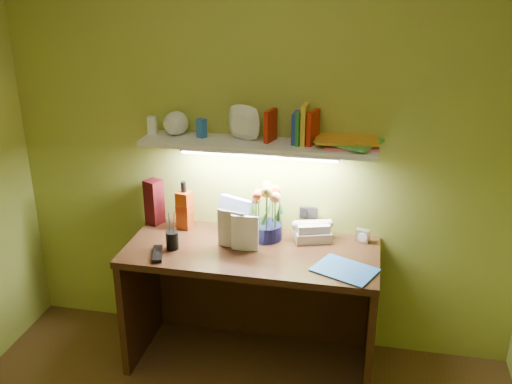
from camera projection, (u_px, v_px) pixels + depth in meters
desk at (251, 307)px, 3.29m from camera, size 1.40×0.60×0.75m
flower_bouquet at (267, 213)px, 3.22m from camera, size 0.23×0.23×0.32m
telephone at (312, 230)px, 3.24m from camera, size 0.24×0.20×0.12m
desk_clock at (363, 236)px, 3.22m from camera, size 0.08×0.05×0.07m
whisky_bottle at (184, 205)px, 3.36m from camera, size 0.09×0.09×0.29m
whisky_box at (154, 202)px, 3.43m from camera, size 0.12×0.12×0.28m
pen_cup at (172, 235)px, 3.13m from camera, size 0.08×0.08×0.17m
art_card at (236, 216)px, 3.30m from camera, size 0.22×0.13×0.22m
tv_remote at (158, 254)px, 3.08m from camera, size 0.11×0.19×0.02m
blue_folder at (345, 270)px, 2.93m from camera, size 0.37×0.33×0.01m
desk_book_a at (218, 227)px, 3.16m from camera, size 0.16×0.06×0.22m
desk_book_b at (231, 232)px, 3.11m from camera, size 0.15×0.02×0.21m
wall_shelf at (260, 139)px, 3.10m from camera, size 1.33×0.37×0.25m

